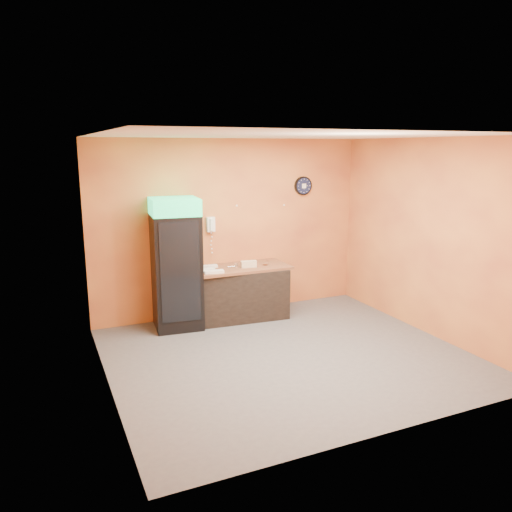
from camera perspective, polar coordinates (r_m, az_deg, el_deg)
floor at (r=6.66m, az=3.62°, el=-11.26°), size 4.50×4.50×0.00m
back_wall at (r=8.03m, az=-2.87°, el=3.26°), size 4.50×0.02×2.80m
left_wall at (r=5.57m, az=-17.15°, el=-1.32°), size 0.02×4.00×2.80m
right_wall at (r=7.53m, az=19.13°, el=2.00°), size 0.02×4.00×2.80m
ceiling at (r=6.11m, az=3.98°, el=13.59°), size 4.50×4.00×0.02m
beverage_cooler at (r=7.44m, az=-8.98°, el=-1.12°), size 0.75×0.76×1.95m
prep_counter at (r=7.90m, az=-2.39°, el=-4.34°), size 1.64×0.83×0.79m
wall_clock at (r=8.48m, az=5.42°, el=7.99°), size 0.31×0.06×0.31m
wall_phone at (r=7.84m, az=-5.18°, el=3.61°), size 0.13×0.11×0.23m
butcher_paper at (r=7.79m, az=-2.41°, el=-1.41°), size 1.72×0.74×0.04m
sub_roll_stack at (r=7.75m, az=-0.84°, el=-0.93°), size 0.25×0.12×0.10m
wrapped_sandwich_left at (r=7.51m, az=-5.80°, el=-1.67°), size 0.32×0.24×0.04m
wrapped_sandwich_mid at (r=7.43m, az=-4.81°, el=-1.81°), size 0.30×0.15×0.04m
wrapped_sandwich_right at (r=7.77m, az=-5.41°, el=-1.19°), size 0.27×0.13×0.04m
kitchen_tool at (r=7.80m, az=-2.27°, el=-1.02°), size 0.06×0.06×0.06m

